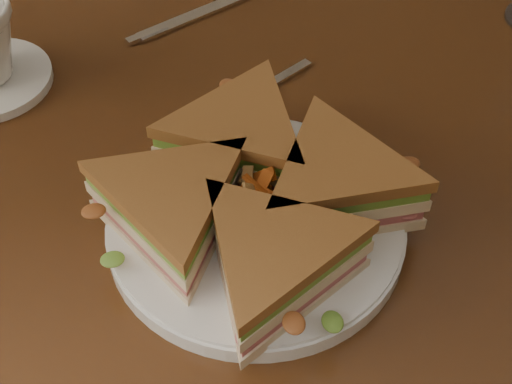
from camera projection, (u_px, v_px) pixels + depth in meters
table at (268, 201)px, 0.76m from camera, size 1.20×0.80×0.75m
plate at (256, 225)px, 0.60m from camera, size 0.25×0.25×0.02m
sandwich_wedges at (256, 196)px, 0.58m from camera, size 0.29×0.29×0.06m
crisps_mound at (256, 199)px, 0.58m from camera, size 0.09×0.09×0.05m
spoon at (209, 119)px, 0.70m from camera, size 0.17×0.10×0.01m
knife at (203, 13)px, 0.82m from camera, size 0.20×0.10×0.00m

